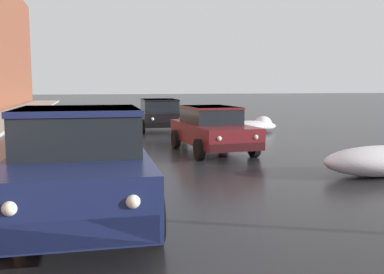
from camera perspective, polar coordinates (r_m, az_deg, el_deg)
snow_bank_along_left_kerb at (r=19.73m, az=7.91°, el=1.47°), size 2.39×1.44×0.67m
pickup_truck_darkblue_approaching_near_lane at (r=7.15m, az=-14.25°, el=-3.05°), size 2.23×5.42×1.76m
sedan_maroon_parked_kerbside_close at (r=13.54m, az=2.59°, el=1.18°), size 2.06×4.13×1.42m
sedan_black_parked_kerbside_mid at (r=20.35m, az=-4.24°, el=3.08°), size 2.14×4.50×1.42m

